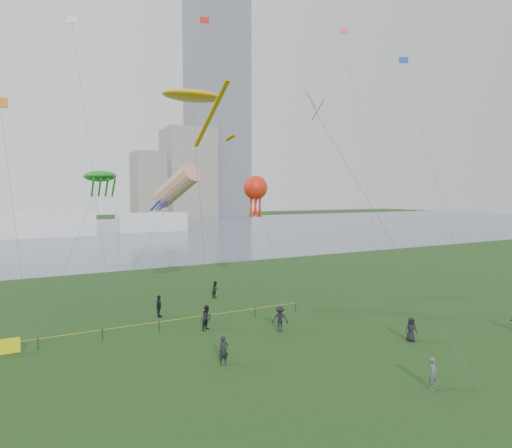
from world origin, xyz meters
name	(u,v)px	position (x,y,z in m)	size (l,w,h in m)	color
ground_plane	(342,384)	(0.00, 0.00, 0.00)	(400.00, 400.00, 0.00)	black
lake	(96,233)	(0.00, 100.00, 0.02)	(400.00, 120.00, 0.08)	slate
tower	(216,85)	(62.00, 168.00, 60.00)	(24.00, 24.00, 120.00)	slate
building_mid	(188,173)	(46.00, 162.00, 19.00)	(20.00, 20.00, 38.00)	gray
building_low	(153,185)	(32.00, 168.00, 14.00)	(16.00, 18.00, 28.00)	gray
pavilion_left	(45,224)	(-12.00, 95.00, 3.00)	(22.00, 8.00, 6.00)	white
pavilion_right	(152,222)	(14.00, 98.00, 2.50)	(18.00, 7.00, 5.00)	silver
fence	(69,337)	(-12.55, 13.17, 0.55)	(24.07, 0.07, 1.05)	black
kite_flyer	(433,373)	(3.86, -2.65, 0.84)	(0.61, 0.40, 1.68)	#525659
spectator_a	(207,318)	(-3.11, 11.97, 0.93)	(0.91, 0.71, 1.87)	black
spectator_b	(280,319)	(1.53, 9.09, 0.95)	(1.23, 0.71, 1.90)	black
spectator_c	(159,306)	(-5.46, 16.89, 0.93)	(1.09, 0.45, 1.85)	black
spectator_d	(411,329)	(8.51, 3.09, 0.84)	(0.82, 0.53, 1.68)	black
spectator_f	(224,351)	(-4.62, 5.33, 0.87)	(0.63, 0.42, 1.74)	black
spectator_g	(216,289)	(1.19, 20.86, 0.83)	(0.81, 0.63, 1.67)	black
kite_stingray	(193,97)	(-1.78, 18.46, 18.64)	(5.33, 10.14, 19.13)	#3F3F42
kite_windsock	(176,186)	(-3.57, 17.77, 10.85)	(8.65, 5.07, 12.76)	#3F3F42
kite_creature	(100,176)	(-9.24, 21.30, 11.69)	(6.81, 9.75, 12.19)	#3F3F42
kite_octopus	(255,188)	(5.02, 19.73, 10.75)	(2.60, 10.23, 12.00)	#3F3F42
kite_delta	(318,111)	(4.35, 8.53, 16.27)	(1.94, 14.51, 17.91)	#3F3F42
small_kites	(226,44)	(1.06, 17.75, 23.36)	(36.45, 8.82, 11.70)	white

